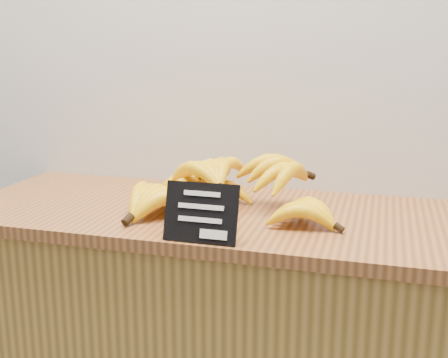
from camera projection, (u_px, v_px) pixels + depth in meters
counter_top at (230, 215)px, 1.40m from camera, size 1.37×0.54×0.03m
chalkboard_sign at (201, 213)px, 1.16m from camera, size 0.16×0.04×0.12m
banana_pile at (214, 187)px, 1.40m from camera, size 0.58×0.37×0.12m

